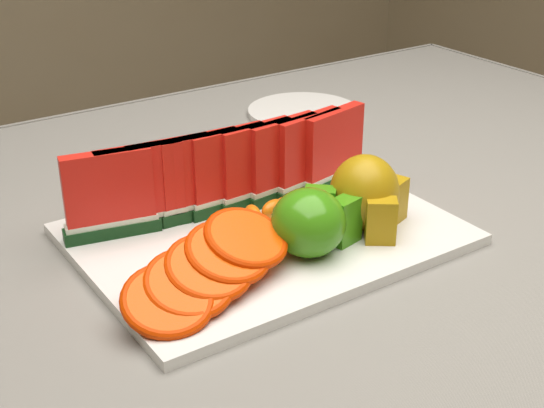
{
  "coord_description": "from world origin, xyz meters",
  "views": [
    {
      "loc": [
        -0.43,
        -0.64,
        1.16
      ],
      "look_at": [
        -0.02,
        -0.04,
        0.81
      ],
      "focal_mm": 50.0,
      "sensor_mm": 36.0,
      "label": 1
    }
  ],
  "objects": [
    {
      "name": "table",
      "position": [
        0.0,
        0.0,
        0.65
      ],
      "size": [
        1.4,
        0.9,
        0.75
      ],
      "color": "#432719",
      "rests_on": "ground"
    },
    {
      "name": "tablecloth",
      "position": [
        0.0,
        0.0,
        0.72
      ],
      "size": [
        1.53,
        1.03,
        0.2
      ],
      "color": "gray",
      "rests_on": "table"
    },
    {
      "name": "platter",
      "position": [
        -0.02,
        -0.02,
        0.76
      ],
      "size": [
        0.4,
        0.3,
        0.01
      ],
      "color": "silver",
      "rests_on": "tablecloth"
    },
    {
      "name": "apple_cluster",
      "position": [
        -0.0,
        -0.08,
        0.8
      ],
      "size": [
        0.11,
        0.1,
        0.07
      ],
      "color": "#308816",
      "rests_on": "platter"
    },
    {
      "name": "pear_cluster",
      "position": [
        0.08,
        -0.07,
        0.81
      ],
      "size": [
        0.1,
        0.11,
        0.09
      ],
      "color": "#AD6E20",
      "rests_on": "platter"
    },
    {
      "name": "side_plate",
      "position": [
        0.26,
        0.3,
        0.76
      ],
      "size": [
        0.22,
        0.22,
        0.01
      ],
      "color": "silver",
      "rests_on": "tablecloth"
    },
    {
      "name": "watermelon_row",
      "position": [
        -0.02,
        0.05,
        0.82
      ],
      "size": [
        0.39,
        0.07,
        0.1
      ],
      "color": "#0B3908",
      "rests_on": "platter"
    },
    {
      "name": "orange_fan_front",
      "position": [
        -0.13,
        -0.09,
        0.8
      ],
      "size": [
        0.21,
        0.14,
        0.06
      ],
      "color": "red",
      "rests_on": "platter"
    },
    {
      "name": "orange_fan_back",
      "position": [
        -0.06,
        0.1,
        0.79
      ],
      "size": [
        0.24,
        0.11,
        0.04
      ],
      "color": "red",
      "rests_on": "platter"
    },
    {
      "name": "tangerine_segments",
      "position": [
        -0.04,
        -0.01,
        0.78
      ],
      "size": [
        0.15,
        0.06,
        0.02
      ],
      "color": "#DE5D19",
      "rests_on": "platter"
    }
  ]
}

